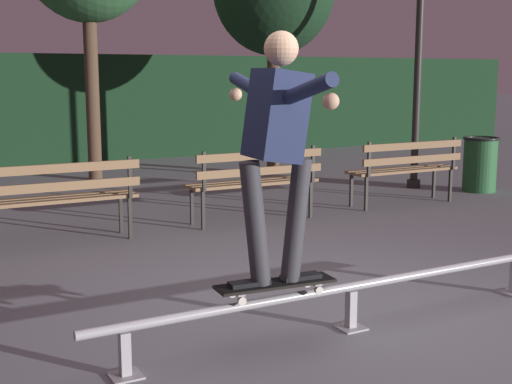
{
  "coord_description": "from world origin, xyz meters",
  "views": [
    {
      "loc": [
        -2.74,
        -3.91,
        1.72
      ],
      "look_at": [
        -0.3,
        0.55,
        0.85
      ],
      "focal_mm": 48.85,
      "sensor_mm": 36.0,
      "label": 1
    }
  ],
  "objects_px": {
    "park_bench_right_center": "(256,177)",
    "lamp_post_right": "(420,21)",
    "skateboard": "(276,284)",
    "park_bench_rightmost": "(407,165)",
    "skateboarder": "(277,137)",
    "grind_rail": "(351,293)",
    "park_bench_left_center": "(59,193)",
    "trash_can": "(480,163)"
  },
  "relations": [
    {
      "from": "skateboard",
      "to": "park_bench_right_center",
      "type": "height_order",
      "value": "park_bench_right_center"
    },
    {
      "from": "skateboarder",
      "to": "park_bench_left_center",
      "type": "height_order",
      "value": "skateboarder"
    },
    {
      "from": "park_bench_left_center",
      "to": "park_bench_rightmost",
      "type": "distance_m",
      "value": 4.51
    },
    {
      "from": "grind_rail",
      "to": "skateboarder",
      "type": "height_order",
      "value": "skateboarder"
    },
    {
      "from": "park_bench_right_center",
      "to": "lamp_post_right",
      "type": "relative_size",
      "value": 0.41
    },
    {
      "from": "park_bench_left_center",
      "to": "park_bench_rightmost",
      "type": "xyz_separation_m",
      "value": [
        4.51,
        0.0,
        0.0
      ]
    },
    {
      "from": "trash_can",
      "to": "park_bench_left_center",
      "type": "bearing_deg",
      "value": -176.91
    },
    {
      "from": "park_bench_left_center",
      "to": "trash_can",
      "type": "height_order",
      "value": "park_bench_left_center"
    },
    {
      "from": "skateboarder",
      "to": "park_bench_right_center",
      "type": "xyz_separation_m",
      "value": [
        1.68,
        3.33,
        -0.8
      ]
    },
    {
      "from": "grind_rail",
      "to": "skateboard",
      "type": "bearing_deg",
      "value": 180.0
    },
    {
      "from": "grind_rail",
      "to": "park_bench_right_center",
      "type": "xyz_separation_m",
      "value": [
        1.09,
        3.33,
        0.29
      ]
    },
    {
      "from": "lamp_post_right",
      "to": "park_bench_rightmost",
      "type": "bearing_deg",
      "value": -135.4
    },
    {
      "from": "park_bench_left_center",
      "to": "lamp_post_right",
      "type": "height_order",
      "value": "lamp_post_right"
    },
    {
      "from": "grind_rail",
      "to": "park_bench_rightmost",
      "type": "height_order",
      "value": "park_bench_rightmost"
    },
    {
      "from": "skateboard",
      "to": "park_bench_rightmost",
      "type": "distance_m",
      "value": 5.16
    },
    {
      "from": "park_bench_rightmost",
      "to": "trash_can",
      "type": "bearing_deg",
      "value": 11.2
    },
    {
      "from": "grind_rail",
      "to": "park_bench_right_center",
      "type": "distance_m",
      "value": 3.51
    },
    {
      "from": "skateboard",
      "to": "park_bench_rightmost",
      "type": "bearing_deg",
      "value": 40.18
    },
    {
      "from": "lamp_post_right",
      "to": "trash_can",
      "type": "height_order",
      "value": "lamp_post_right"
    },
    {
      "from": "park_bench_right_center",
      "to": "lamp_post_right",
      "type": "bearing_deg",
      "value": 17.62
    },
    {
      "from": "skateboard",
      "to": "park_bench_rightmost",
      "type": "height_order",
      "value": "park_bench_rightmost"
    },
    {
      "from": "skateboard",
      "to": "trash_can",
      "type": "xyz_separation_m",
      "value": [
        5.63,
        3.66,
        0.01
      ]
    },
    {
      "from": "park_bench_left_center",
      "to": "lamp_post_right",
      "type": "xyz_separation_m",
      "value": [
        5.58,
        1.06,
        1.94
      ]
    },
    {
      "from": "park_bench_left_center",
      "to": "lamp_post_right",
      "type": "distance_m",
      "value": 6.01
    },
    {
      "from": "park_bench_right_center",
      "to": "park_bench_rightmost",
      "type": "height_order",
      "value": "same"
    },
    {
      "from": "lamp_post_right",
      "to": "trash_can",
      "type": "bearing_deg",
      "value": -49.32
    },
    {
      "from": "grind_rail",
      "to": "trash_can",
      "type": "relative_size",
      "value": 4.68
    },
    {
      "from": "skateboard",
      "to": "park_bench_right_center",
      "type": "bearing_deg",
      "value": 63.18
    },
    {
      "from": "park_bench_right_center",
      "to": "skateboard",
      "type": "bearing_deg",
      "value": -116.82
    },
    {
      "from": "trash_can",
      "to": "skateboarder",
      "type": "bearing_deg",
      "value": -146.95
    },
    {
      "from": "park_bench_left_center",
      "to": "trash_can",
      "type": "xyz_separation_m",
      "value": [
        6.2,
        0.34,
        -0.12
      ]
    },
    {
      "from": "skateboarder",
      "to": "lamp_post_right",
      "type": "bearing_deg",
      "value": 41.2
    },
    {
      "from": "skateboard",
      "to": "lamp_post_right",
      "type": "relative_size",
      "value": 0.2
    },
    {
      "from": "park_bench_rightmost",
      "to": "trash_can",
      "type": "relative_size",
      "value": 2.01
    },
    {
      "from": "grind_rail",
      "to": "trash_can",
      "type": "height_order",
      "value": "trash_can"
    },
    {
      "from": "skateboard",
      "to": "lamp_post_right",
      "type": "height_order",
      "value": "lamp_post_right"
    },
    {
      "from": "grind_rail",
      "to": "trash_can",
      "type": "distance_m",
      "value": 6.23
    },
    {
      "from": "skateboard",
      "to": "park_bench_right_center",
      "type": "distance_m",
      "value": 3.73
    },
    {
      "from": "park_bench_right_center",
      "to": "park_bench_rightmost",
      "type": "bearing_deg",
      "value": 0.0
    },
    {
      "from": "skateboarder",
      "to": "park_bench_right_center",
      "type": "bearing_deg",
      "value": 63.22
    },
    {
      "from": "grind_rail",
      "to": "lamp_post_right",
      "type": "distance_m",
      "value": 6.61
    },
    {
      "from": "park_bench_left_center",
      "to": "park_bench_right_center",
      "type": "height_order",
      "value": "same"
    }
  ]
}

